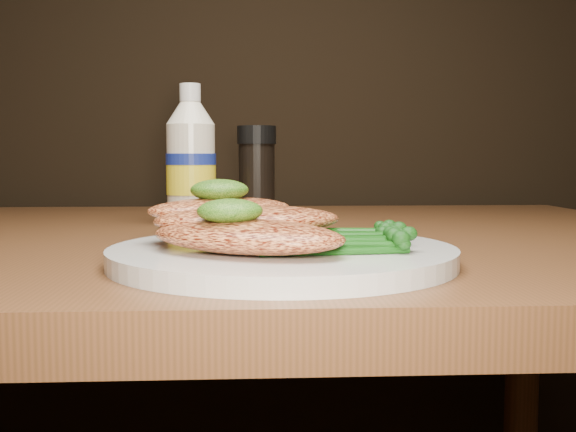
{
  "coord_description": "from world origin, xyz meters",
  "views": [
    {
      "loc": [
        0.07,
        0.27,
        0.84
      ],
      "look_at": [
        0.1,
        0.81,
        0.79
      ],
      "focal_mm": 42.43,
      "sensor_mm": 36.0,
      "label": 1
    }
  ],
  "objects": [
    {
      "name": "chicken_front",
      "position": [
        0.07,
        0.78,
        0.78
      ],
      "size": [
        0.18,
        0.15,
        0.03
      ],
      "primitive_type": "ellipsoid",
      "rotation": [
        0.0,
        0.0,
        -0.54
      ],
      "color": "#EF894C",
      "rests_on": "plate"
    },
    {
      "name": "broccolini_bundle",
      "position": [
        0.14,
        0.8,
        0.77
      ],
      "size": [
        0.15,
        0.12,
        0.02
      ],
      "primitive_type": null,
      "rotation": [
        0.0,
        0.0,
        -0.15
      ],
      "color": "#134910",
      "rests_on": "plate"
    },
    {
      "name": "pesto_front",
      "position": [
        0.06,
        0.77,
        0.8
      ],
      "size": [
        0.05,
        0.05,
        0.02
      ],
      "primitive_type": "ellipsoid",
      "rotation": [
        0.0,
        0.0,
        0.13
      ],
      "color": "black",
      "rests_on": "chicken_front"
    },
    {
      "name": "pesto_back",
      "position": [
        0.05,
        0.85,
        0.81
      ],
      "size": [
        0.06,
        0.06,
        0.02
      ],
      "primitive_type": "ellipsoid",
      "rotation": [
        0.0,
        0.0,
        0.27
      ],
      "color": "black",
      "rests_on": "chicken_back"
    },
    {
      "name": "chicken_mid",
      "position": [
        0.07,
        0.82,
        0.78
      ],
      "size": [
        0.16,
        0.1,
        0.02
      ],
      "primitive_type": "ellipsoid",
      "rotation": [
        0.0,
        0.0,
        0.17
      ],
      "color": "#EF894C",
      "rests_on": "plate"
    },
    {
      "name": "pepper_grinder",
      "position": [
        0.08,
        1.18,
        0.81
      ],
      "size": [
        0.06,
        0.06,
        0.13
      ],
      "primitive_type": null,
      "rotation": [
        0.0,
        0.0,
        0.25
      ],
      "color": "black",
      "rests_on": "dining_table"
    },
    {
      "name": "plate",
      "position": [
        0.1,
        0.81,
        0.76
      ],
      "size": [
        0.28,
        0.28,
        0.01
      ],
      "primitive_type": "cylinder",
      "color": "silver",
      "rests_on": "dining_table"
    },
    {
      "name": "mayo_bottle",
      "position": [
        -0.0,
        1.14,
        0.84
      ],
      "size": [
        0.08,
        0.08,
        0.18
      ],
      "primitive_type": null,
      "rotation": [
        0.0,
        0.0,
        -0.24
      ],
      "color": "#ECE2C8",
      "rests_on": "dining_table"
    },
    {
      "name": "chicken_back",
      "position": [
        0.05,
        0.85,
        0.79
      ],
      "size": [
        0.14,
        0.12,
        0.02
      ],
      "primitive_type": "ellipsoid",
      "rotation": [
        0.0,
        0.0,
        0.45
      ],
      "color": "#EF894C",
      "rests_on": "plate"
    }
  ]
}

